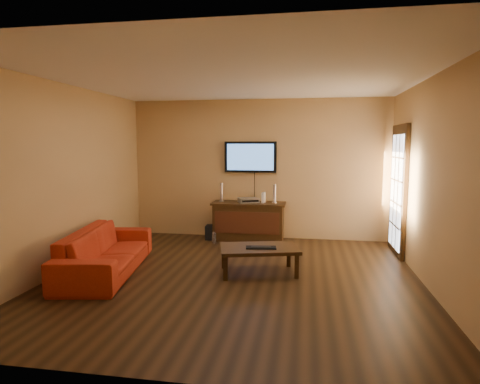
% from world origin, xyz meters
% --- Properties ---
extents(ground_plane, '(5.00, 5.00, 0.00)m').
position_xyz_m(ground_plane, '(0.00, 0.00, 0.00)').
color(ground_plane, black).
rests_on(ground_plane, ground).
extents(room_walls, '(5.00, 5.00, 5.00)m').
position_xyz_m(room_walls, '(0.00, 0.62, 1.69)').
color(room_walls, tan).
rests_on(room_walls, ground).
extents(french_door, '(0.07, 1.02, 2.22)m').
position_xyz_m(french_door, '(2.46, 1.70, 1.05)').
color(french_door, black).
rests_on(french_door, ground).
extents(media_console, '(1.40, 0.53, 0.73)m').
position_xyz_m(media_console, '(-0.14, 2.23, 0.37)').
color(media_console, black).
rests_on(media_console, ground).
extents(television, '(1.01, 0.08, 0.60)m').
position_xyz_m(television, '(-0.14, 2.45, 1.59)').
color(television, black).
rests_on(television, ground).
extents(coffee_table, '(1.22, 0.91, 0.38)m').
position_xyz_m(coffee_table, '(0.30, 0.25, 0.34)').
color(coffee_table, black).
rests_on(coffee_table, ground).
extents(sofa, '(0.97, 2.21, 0.83)m').
position_xyz_m(sofa, '(-1.88, -0.05, 0.42)').
color(sofa, '#AD2B13').
rests_on(sofa, ground).
extents(speaker_left, '(0.10, 0.10, 0.36)m').
position_xyz_m(speaker_left, '(-0.68, 2.27, 0.90)').
color(speaker_left, silver).
rests_on(speaker_left, media_console).
extents(speaker_right, '(0.10, 0.10, 0.36)m').
position_xyz_m(speaker_right, '(0.35, 2.26, 0.89)').
color(speaker_right, silver).
rests_on(speaker_right, media_console).
extents(av_receiver, '(0.45, 0.40, 0.09)m').
position_xyz_m(av_receiver, '(-0.15, 2.24, 0.77)').
color(av_receiver, silver).
rests_on(av_receiver, media_console).
extents(game_console, '(0.06, 0.15, 0.20)m').
position_xyz_m(game_console, '(0.14, 2.24, 0.83)').
color(game_console, white).
rests_on(game_console, media_console).
extents(subwoofer, '(0.28, 0.28, 0.27)m').
position_xyz_m(subwoofer, '(-0.84, 2.17, 0.13)').
color(subwoofer, black).
rests_on(subwoofer, ground).
extents(bottle, '(0.08, 0.08, 0.22)m').
position_xyz_m(bottle, '(-0.74, 1.85, 0.10)').
color(bottle, white).
rests_on(bottle, ground).
extents(keyboard, '(0.44, 0.22, 0.03)m').
position_xyz_m(keyboard, '(0.33, 0.18, 0.40)').
color(keyboard, black).
rests_on(keyboard, coffee_table).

